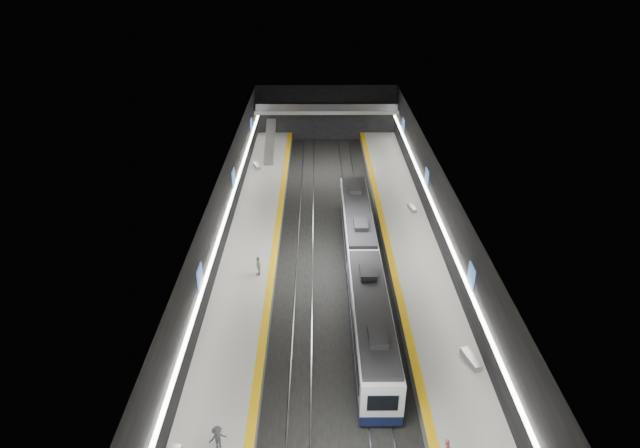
{
  "coord_description": "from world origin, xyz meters",
  "views": [
    {
      "loc": [
        -1.35,
        -40.41,
        26.76
      ],
      "look_at": [
        -1.08,
        4.69,
        2.2
      ],
      "focal_mm": 30.0,
      "sensor_mm": 36.0,
      "label": 1
    }
  ],
  "objects_px": {
    "train": "(363,266)",
    "bench_left_far": "(257,166)",
    "escalator": "(270,141)",
    "bench_right_near": "(471,359)",
    "passenger_left_b": "(218,438)",
    "bench_right_far": "(412,208)",
    "passenger_left_a": "(258,266)"
  },
  "relations": [
    {
      "from": "passenger_left_a",
      "to": "bench_right_far",
      "type": "bearing_deg",
      "value": 108.15
    },
    {
      "from": "bench_right_far",
      "to": "train",
      "type": "bearing_deg",
      "value": -129.26
    },
    {
      "from": "bench_left_far",
      "to": "bench_right_far",
      "type": "relative_size",
      "value": 1.22
    },
    {
      "from": "passenger_left_a",
      "to": "passenger_left_b",
      "type": "bearing_deg",
      "value": -22.77
    },
    {
      "from": "bench_right_near",
      "to": "passenger_left_b",
      "type": "distance_m",
      "value": 17.49
    },
    {
      "from": "bench_right_near",
      "to": "passenger_left_a",
      "type": "bearing_deg",
      "value": 129.15
    },
    {
      "from": "train",
      "to": "bench_right_near",
      "type": "xyz_separation_m",
      "value": [
        6.62,
        -10.17,
        -0.94
      ]
    },
    {
      "from": "escalator",
      "to": "bench_left_far",
      "type": "bearing_deg",
      "value": -106.95
    },
    {
      "from": "bench_right_near",
      "to": "passenger_left_b",
      "type": "xyz_separation_m",
      "value": [
        -16.12,
        -6.76,
        0.53
      ]
    },
    {
      "from": "bench_right_near",
      "to": "passenger_left_a",
      "type": "height_order",
      "value": "passenger_left_a"
    },
    {
      "from": "train",
      "to": "bench_left_far",
      "type": "relative_size",
      "value": 15.1
    },
    {
      "from": "train",
      "to": "escalator",
      "type": "xyz_separation_m",
      "value": [
        -10.0,
        28.77,
        0.7
      ]
    },
    {
      "from": "bench_right_near",
      "to": "bench_right_far",
      "type": "relative_size",
      "value": 1.27
    },
    {
      "from": "escalator",
      "to": "passenger_left_b",
      "type": "xyz_separation_m",
      "value": [
        0.5,
        -45.7,
        -1.12
      ]
    },
    {
      "from": "bench_right_far",
      "to": "passenger_left_a",
      "type": "distance_m",
      "value": 19.42
    },
    {
      "from": "train",
      "to": "passenger_left_b",
      "type": "bearing_deg",
      "value": -119.3
    },
    {
      "from": "train",
      "to": "passenger_left_a",
      "type": "relative_size",
      "value": 16.65
    },
    {
      "from": "bench_left_far",
      "to": "passenger_left_b",
      "type": "distance_m",
      "value": 41.35
    },
    {
      "from": "train",
      "to": "passenger_left_b",
      "type": "xyz_separation_m",
      "value": [
        -9.5,
        -16.94,
        -0.42
      ]
    },
    {
      "from": "escalator",
      "to": "passenger_left_b",
      "type": "relative_size",
      "value": 5.15
    },
    {
      "from": "train",
      "to": "escalator",
      "type": "relative_size",
      "value": 3.76
    },
    {
      "from": "passenger_left_a",
      "to": "bench_right_near",
      "type": "bearing_deg",
      "value": 34.5
    },
    {
      "from": "bench_right_near",
      "to": "bench_left_far",
      "type": "bearing_deg",
      "value": 101.37
    },
    {
      "from": "escalator",
      "to": "passenger_left_a",
      "type": "distance_m",
      "value": 28.22
    },
    {
      "from": "train",
      "to": "bench_left_far",
      "type": "height_order",
      "value": "train"
    },
    {
      "from": "bench_left_far",
      "to": "passenger_left_b",
      "type": "bearing_deg",
      "value": -105.7
    },
    {
      "from": "escalator",
      "to": "bench_right_far",
      "type": "xyz_separation_m",
      "value": [
        16.22,
        -16.0,
        -1.7
      ]
    },
    {
      "from": "train",
      "to": "passenger_left_b",
      "type": "height_order",
      "value": "train"
    },
    {
      "from": "escalator",
      "to": "bench_right_near",
      "type": "distance_m",
      "value": 42.37
    },
    {
      "from": "bench_right_far",
      "to": "passenger_left_a",
      "type": "height_order",
      "value": "passenger_left_a"
    },
    {
      "from": "bench_right_near",
      "to": "bench_right_far",
      "type": "xyz_separation_m",
      "value": [
        -0.39,
        22.94,
        -0.05
      ]
    },
    {
      "from": "passenger_left_a",
      "to": "passenger_left_b",
      "type": "relative_size",
      "value": 1.16
    }
  ]
}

